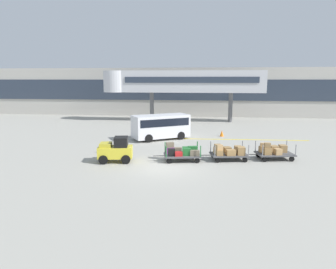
{
  "coord_description": "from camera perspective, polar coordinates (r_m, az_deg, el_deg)",
  "views": [
    {
      "loc": [
        2.32,
        -17.08,
        5.08
      ],
      "look_at": [
        -0.03,
        2.43,
        1.51
      ],
      "focal_mm": 32.42,
      "sensor_mm": 36.0,
      "label": 1
    }
  ],
  "objects": [
    {
      "name": "baggage_cart_lead",
      "position": [
        19.25,
        2.56,
        -3.4
      ],
      "size": [
        3.08,
        1.79,
        1.14
      ],
      "color": "#4C4C4F",
      "rests_on": "ground_plane"
    },
    {
      "name": "baggage_tug",
      "position": [
        19.18,
        -9.78,
        -2.9
      ],
      "size": [
        2.26,
        1.55,
        1.58
      ],
      "color": "gold",
      "rests_on": "ground_plane"
    },
    {
      "name": "safety_cone_near",
      "position": [
        21.8,
        -12.39,
        -2.69
      ],
      "size": [
        0.36,
        0.36,
        0.55
      ],
      "primitive_type": "cone",
      "color": "#EA590F",
      "rests_on": "ground_plane"
    },
    {
      "name": "ground_plane",
      "position": [
        17.97,
        -0.82,
        -6.13
      ],
      "size": [
        120.0,
        120.0,
        0.0
      ],
      "primitive_type": "plane",
      "color": "#9E9B91"
    },
    {
      "name": "baggage_cart_middle",
      "position": [
        19.75,
        11.35,
        -3.22
      ],
      "size": [
        3.08,
        1.79,
        1.1
      ],
      "color": "#4C4C4F",
      "rests_on": "ground_plane"
    },
    {
      "name": "apron_lead_line",
      "position": [
        26.55,
        9.7,
        -0.88
      ],
      "size": [
        14.94,
        0.85,
        0.01
      ],
      "primitive_type": "cube",
      "rotation": [
        0.0,
        0.0,
        0.04
      ],
      "color": "yellow",
      "rests_on": "ground_plane"
    },
    {
      "name": "jet_bridge",
      "position": [
        37.23,
        1.61,
        9.86
      ],
      "size": [
        19.53,
        3.0,
        6.15
      ],
      "color": "silver",
      "rests_on": "ground_plane"
    },
    {
      "name": "shuttle_van",
      "position": [
        26.07,
        -1.35,
        1.8
      ],
      "size": [
        5.08,
        4.15,
        2.1
      ],
      "color": "silver",
      "rests_on": "ground_plane"
    },
    {
      "name": "terminal_building",
      "position": [
        43.15,
        3.83,
        7.97
      ],
      "size": [
        62.47,
        2.51,
        6.69
      ],
      "color": "#BCB7AD",
      "rests_on": "ground_plane"
    },
    {
      "name": "safety_cone_far",
      "position": [
        27.92,
        10.08,
        0.22
      ],
      "size": [
        0.36,
        0.36,
        0.55
      ],
      "primitive_type": "cone",
      "color": "orange",
      "rests_on": "ground_plane"
    },
    {
      "name": "baggage_cart_tail",
      "position": [
        20.73,
        19.21,
        -2.96
      ],
      "size": [
        3.08,
        1.79,
        1.16
      ],
      "color": "#4C4C4F",
      "rests_on": "ground_plane"
    }
  ]
}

